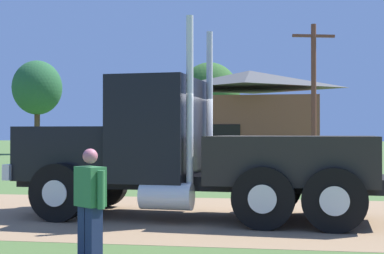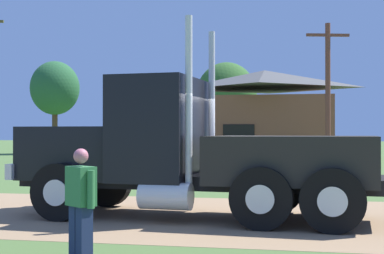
{
  "view_description": "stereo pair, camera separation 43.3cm",
  "coord_description": "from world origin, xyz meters",
  "px_view_note": "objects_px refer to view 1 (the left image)",
  "views": [
    {
      "loc": [
        1.73,
        -12.07,
        1.77
      ],
      "look_at": [
        -0.08,
        -0.68,
        1.87
      ],
      "focal_mm": 54.2,
      "sensor_mm": 36.0,
      "label": 1
    },
    {
      "loc": [
        2.15,
        -11.99,
        1.77
      ],
      "look_at": [
        -0.08,
        -0.68,
        1.87
      ],
      "focal_mm": 54.2,
      "sensor_mm": 36.0,
      "label": 2
    }
  ],
  "objects_px": {
    "truck_foreground_white": "(188,154)",
    "utility_pole_far": "(314,90)",
    "shed_building": "(250,117)",
    "visitor_by_barrel": "(90,202)"
  },
  "relations": [
    {
      "from": "truck_foreground_white",
      "to": "utility_pole_far",
      "type": "distance_m",
      "value": 18.75
    },
    {
      "from": "utility_pole_far",
      "to": "shed_building",
      "type": "bearing_deg",
      "value": 120.45
    },
    {
      "from": "visitor_by_barrel",
      "to": "shed_building",
      "type": "distance_m",
      "value": 28.72
    },
    {
      "from": "truck_foreground_white",
      "to": "shed_building",
      "type": "height_order",
      "value": "shed_building"
    },
    {
      "from": "truck_foreground_white",
      "to": "utility_pole_far",
      "type": "xyz_separation_m",
      "value": [
        3.47,
        18.25,
        2.57
      ]
    },
    {
      "from": "visitor_by_barrel",
      "to": "shed_building",
      "type": "xyz_separation_m",
      "value": [
        0.51,
        28.66,
        1.88
      ]
    },
    {
      "from": "truck_foreground_white",
      "to": "shed_building",
      "type": "xyz_separation_m",
      "value": [
        -0.15,
        24.39,
        1.39
      ]
    },
    {
      "from": "truck_foreground_white",
      "to": "shed_building",
      "type": "relative_size",
      "value": 0.89
    },
    {
      "from": "truck_foreground_white",
      "to": "utility_pole_far",
      "type": "height_order",
      "value": "utility_pole_far"
    },
    {
      "from": "utility_pole_far",
      "to": "truck_foreground_white",
      "type": "bearing_deg",
      "value": -100.75
    }
  ]
}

